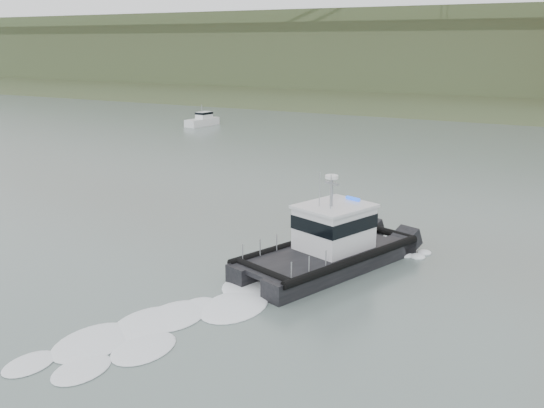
{
  "coord_description": "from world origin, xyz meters",
  "views": [
    {
      "loc": [
        17.27,
        -19.98,
        11.24
      ],
      "look_at": [
        1.33,
        9.04,
        2.4
      ],
      "focal_mm": 40.0,
      "sensor_mm": 36.0,
      "label": 1
    }
  ],
  "objects": [
    {
      "name": "ground",
      "position": [
        0.0,
        0.0,
        0.0
      ],
      "size": [
        400.0,
        400.0,
        0.0
      ],
      "primitive_type": "plane",
      "color": "#556660",
      "rests_on": "ground"
    },
    {
      "name": "patrol_boat",
      "position": [
        5.68,
        7.26,
        1.26
      ],
      "size": [
        6.89,
        11.01,
        5.03
      ],
      "rotation": [
        0.0,
        0.0,
        -0.33
      ],
      "color": "black",
      "rests_on": "ground"
    },
    {
      "name": "motorboat",
      "position": [
        -32.02,
        49.61,
        0.74
      ],
      "size": [
        2.38,
        5.57,
        2.97
      ],
      "rotation": [
        0.0,
        0.0,
        -0.11
      ],
      "color": "silver",
      "rests_on": "ground"
    },
    {
      "name": "headlands",
      "position": [
        0.0,
        125.5,
        7.05
      ],
      "size": [
        500.0,
        105.36,
        27.12
      ],
      "color": "#3D512E",
      "rests_on": "ground"
    }
  ]
}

